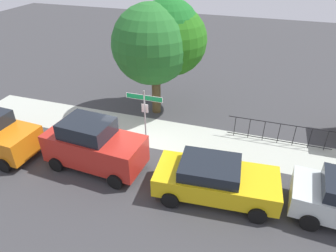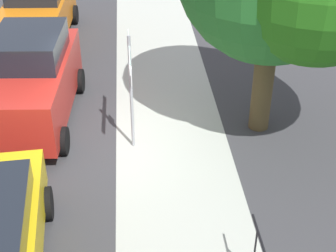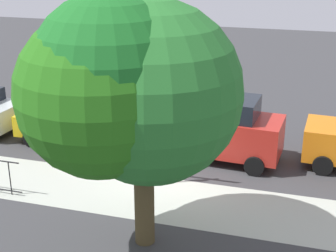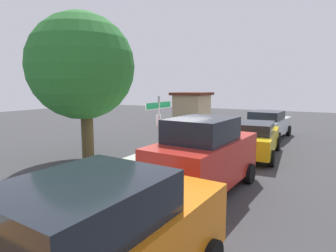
{
  "view_description": "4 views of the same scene",
  "coord_description": "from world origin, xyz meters",
  "px_view_note": "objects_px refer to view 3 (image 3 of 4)",
  "views": [
    {
      "loc": [
        4.87,
        -10.94,
        8.43
      ],
      "look_at": [
        1.22,
        0.33,
        1.16
      ],
      "focal_mm": 32.8,
      "sensor_mm": 36.0,
      "label": 1
    },
    {
      "loc": [
        9.79,
        0.41,
        6.87
      ],
      "look_at": [
        1.17,
        1.11,
        1.2
      ],
      "focal_mm": 54.84,
      "sensor_mm": 36.0,
      "label": 2
    },
    {
      "loc": [
        -3.92,
        13.19,
        6.88
      ],
      "look_at": [
        -0.09,
        0.17,
        1.81
      ],
      "focal_mm": 52.3,
      "sensor_mm": 36.0,
      "label": 3
    },
    {
      "loc": [
        -8.73,
        -4.91,
        3.05
      ],
      "look_at": [
        0.46,
        0.23,
        1.59
      ],
      "focal_mm": 30.18,
      "sensor_mm": 36.0,
      "label": 4
    }
  ],
  "objects_px": {
    "street_sign": "(160,124)",
    "shade_tree": "(131,92)",
    "car_yellow": "(83,120)",
    "car_red": "(220,129)"
  },
  "relations": [
    {
      "from": "street_sign",
      "to": "shade_tree",
      "type": "bearing_deg",
      "value": 96.9
    },
    {
      "from": "shade_tree",
      "to": "car_yellow",
      "type": "bearing_deg",
      "value": -54.78
    },
    {
      "from": "shade_tree",
      "to": "car_red",
      "type": "distance_m",
      "value": 6.46
    },
    {
      "from": "car_red",
      "to": "car_yellow",
      "type": "distance_m",
      "value": 5.15
    },
    {
      "from": "street_sign",
      "to": "car_yellow",
      "type": "bearing_deg",
      "value": -34.08
    },
    {
      "from": "shade_tree",
      "to": "street_sign",
      "type": "bearing_deg",
      "value": -83.1
    },
    {
      "from": "street_sign",
      "to": "car_yellow",
      "type": "distance_m",
      "value": 4.7
    },
    {
      "from": "street_sign",
      "to": "shade_tree",
      "type": "height_order",
      "value": "shade_tree"
    },
    {
      "from": "street_sign",
      "to": "shade_tree",
      "type": "relative_size",
      "value": 0.45
    },
    {
      "from": "shade_tree",
      "to": "car_red",
      "type": "relative_size",
      "value": 1.41
    }
  ]
}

